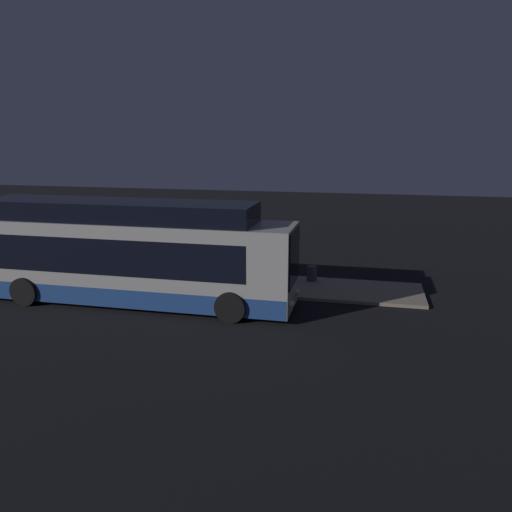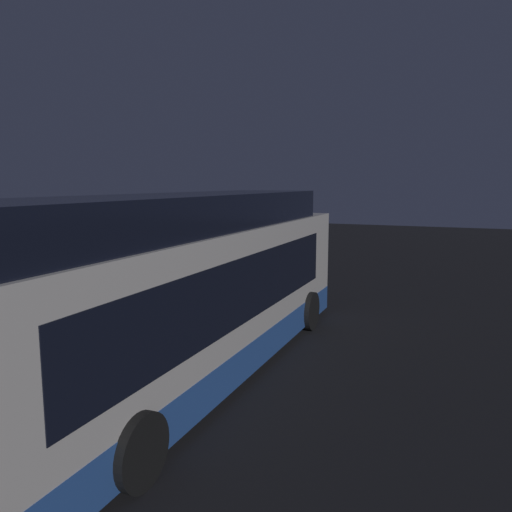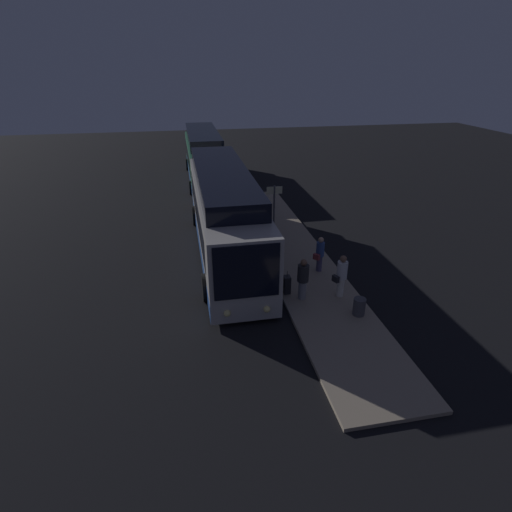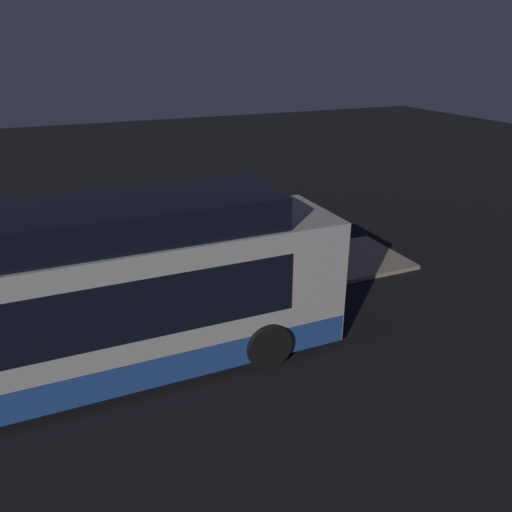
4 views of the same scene
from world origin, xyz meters
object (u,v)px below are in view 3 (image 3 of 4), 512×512
passenger_waiting (320,253)px  passenger_with_bags (341,275)px  sign_post (274,201)px  suitcase (287,285)px  trash_bin (359,307)px  bus_second (204,158)px  bus_lead (224,216)px  passenger_boarding (303,278)px

passenger_waiting → passenger_with_bags: bearing=143.4°
sign_post → suitcase: bearing=-8.9°
passenger_waiting → trash_bin: (3.46, 0.32, -0.52)m
bus_second → sign_post: bus_second is taller
sign_post → passenger_waiting: bearing=8.3°
passenger_waiting → passenger_with_bags: (2.13, 0.12, 0.08)m
bus_lead → passenger_waiting: bus_lead is taller
bus_second → suitcase: size_ratio=11.40×
suitcase → sign_post: bearing=171.1°
bus_lead → suitcase: (4.63, 1.87, -1.32)m
passenger_boarding → passenger_with_bags: 1.49m
passenger_boarding → passenger_waiting: size_ratio=1.06×
bus_lead → passenger_with_bags: (5.24, 3.82, -0.75)m
passenger_with_bags → sign_post: 7.52m
bus_lead → passenger_boarding: bus_lead is taller
bus_second → bus_lead: bearing=0.0°
bus_second → suitcase: (18.00, 1.87, -1.15)m
passenger_boarding → sign_post: bearing=-112.9°
passenger_boarding → sign_post: size_ratio=0.71×
bus_lead → passenger_with_bags: 6.53m
passenger_boarding → sign_post: 7.38m
suitcase → sign_post: (-6.83, 1.07, 1.14)m
sign_post → bus_second: bearing=-165.3°
passenger_waiting → sign_post: size_ratio=0.67×
trash_bin → passenger_waiting: bearing=-174.7°
bus_second → passenger_boarding: (18.50, 2.34, -0.63)m
bus_lead → trash_bin: bus_lead is taller
bus_lead → suitcase: 5.16m
trash_bin → bus_second: bearing=-168.6°
suitcase → bus_second: bearing=-174.1°
passenger_waiting → suitcase: passenger_waiting is taller
trash_bin → passenger_boarding: bearing=-130.5°
passenger_with_bags → suitcase: (-0.62, -1.96, -0.57)m
bus_lead → sign_post: bus_lead is taller
bus_lead → passenger_waiting: bearing=50.0°
passenger_with_bags → bus_lead: bearing=15.1°
passenger_with_bags → sign_post: bearing=-14.2°
bus_second → passenger_boarding: bearing=7.2°
passenger_boarding → passenger_with_bags: bearing=157.3°
bus_lead → suitcase: size_ratio=13.14×
suitcase → trash_bin: suitcase is taller
bus_second → trash_bin: (19.94, 4.03, -1.18)m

